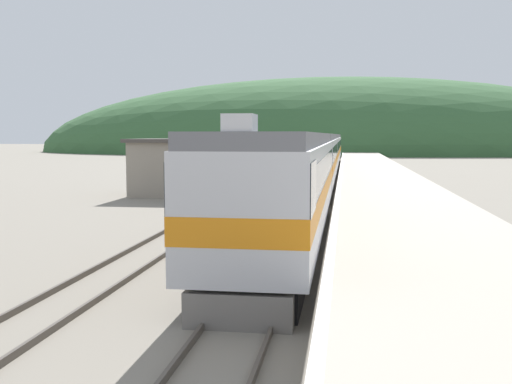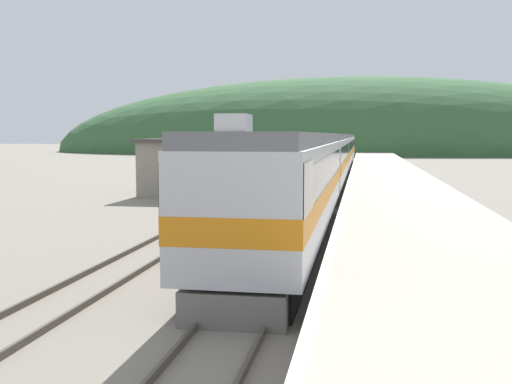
# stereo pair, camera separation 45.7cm
# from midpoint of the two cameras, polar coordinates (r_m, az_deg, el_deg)

# --- Properties ---
(track_main) EXTENTS (1.52, 180.00, 0.16)m
(track_main) POSITION_cam_midpoint_polar(r_m,az_deg,el_deg) (68.66, 6.47, 2.13)
(track_main) COLOR #4C443D
(track_main) RESTS_ON ground
(track_siding) EXTENTS (1.52, 180.00, 0.16)m
(track_siding) POSITION_cam_midpoint_polar(r_m,az_deg,el_deg) (68.96, 2.77, 2.17)
(track_siding) COLOR #4C443D
(track_siding) RESTS_ON ground
(platform) EXTENTS (6.34, 140.00, 0.89)m
(platform) POSITION_cam_midpoint_polar(r_m,az_deg,el_deg) (48.70, 11.36, 1.12)
(platform) COLOR #ADA393
(platform) RESTS_ON ground
(distant_hills) EXTENTS (142.70, 64.22, 34.44)m
(distant_hills) POSITION_cam_midpoint_polar(r_m,az_deg,el_deg) (141.33, 7.52, 3.78)
(distant_hills) COLOR #335B33
(distant_hills) RESTS_ON ground
(station_shed) EXTENTS (6.45, 5.32, 3.78)m
(station_shed) POSITION_cam_midpoint_polar(r_m,az_deg,el_deg) (40.42, -7.43, 2.40)
(station_shed) COLOR gray
(station_shed) RESTS_ON ground
(express_train_lead_car) EXTENTS (3.01, 19.90, 4.46)m
(express_train_lead_car) POSITION_cam_midpoint_polar(r_m,az_deg,el_deg) (21.63, 2.12, 0.71)
(express_train_lead_car) COLOR black
(express_train_lead_car) RESTS_ON ground
(carriage_second) EXTENTS (3.00, 20.66, 4.10)m
(carriage_second) POSITION_cam_midpoint_polar(r_m,az_deg,el_deg) (42.92, 5.29, 3.03)
(carriage_second) COLOR black
(carriage_second) RESTS_ON ground
(carriage_third) EXTENTS (3.00, 20.66, 4.10)m
(carriage_third) POSITION_cam_midpoint_polar(r_m,az_deg,el_deg) (64.42, 6.36, 3.83)
(carriage_third) COLOR black
(carriage_third) RESTS_ON ground
(carriage_fourth) EXTENTS (3.00, 20.66, 4.10)m
(carriage_fourth) POSITION_cam_midpoint_polar(r_m,az_deg,el_deg) (85.94, 6.90, 4.22)
(carriage_fourth) COLOR black
(carriage_fourth) RESTS_ON ground
(siding_train) EXTENTS (2.90, 42.03, 3.48)m
(siding_train) POSITION_cam_midpoint_polar(r_m,az_deg,el_deg) (58.82, 1.80, 3.28)
(siding_train) COLOR black
(siding_train) RESTS_ON ground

